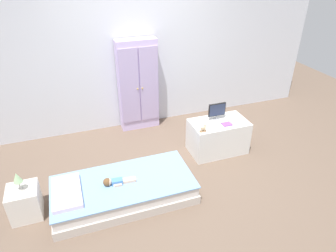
# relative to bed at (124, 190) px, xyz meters

# --- Properties ---
(ground_plane) EXTENTS (10.00, 10.00, 0.02)m
(ground_plane) POSITION_rel_bed_xyz_m (0.71, 0.27, -0.14)
(ground_plane) COLOR brown
(back_wall) EXTENTS (6.40, 0.05, 2.70)m
(back_wall) POSITION_rel_bed_xyz_m (0.71, 1.85, 1.22)
(back_wall) COLOR silver
(back_wall) RESTS_ON ground_plane
(bed) EXTENTS (1.70, 0.82, 0.26)m
(bed) POSITION_rel_bed_xyz_m (0.00, 0.00, 0.00)
(bed) COLOR beige
(bed) RESTS_ON ground_plane
(pillow) EXTENTS (0.32, 0.58, 0.05)m
(pillow) POSITION_rel_bed_xyz_m (-0.65, 0.00, 0.16)
(pillow) COLOR silver
(pillow) RESTS_ON bed
(doll) EXTENTS (0.39, 0.14, 0.10)m
(doll) POSITION_rel_bed_xyz_m (-0.12, -0.01, 0.17)
(doll) COLOR #4C84C6
(doll) RESTS_ON bed
(nightstand) EXTENTS (0.33, 0.33, 0.39)m
(nightstand) POSITION_rel_bed_xyz_m (-1.12, 0.10, 0.06)
(nightstand) COLOR silver
(nightstand) RESTS_ON ground_plane
(table_lamp) EXTENTS (0.10, 0.10, 0.23)m
(table_lamp) POSITION_rel_bed_xyz_m (-1.12, 0.10, 0.41)
(table_lamp) COLOR #B7B2AD
(table_lamp) RESTS_ON nightstand
(wardrobe) EXTENTS (0.65, 0.26, 1.52)m
(wardrobe) POSITION_rel_bed_xyz_m (0.64, 1.68, 0.63)
(wardrobe) COLOR silver
(wardrobe) RESTS_ON ground_plane
(tv_stand) EXTENTS (0.84, 0.49, 0.51)m
(tv_stand) POSITION_rel_bed_xyz_m (1.57, 0.56, 0.12)
(tv_stand) COLOR silver
(tv_stand) RESTS_ON ground_plane
(tv_monitor) EXTENTS (0.27, 0.10, 0.26)m
(tv_monitor) POSITION_rel_bed_xyz_m (1.56, 0.64, 0.52)
(tv_monitor) COLOR #99999E
(tv_monitor) RESTS_ON tv_stand
(rocking_horse_toy) EXTENTS (0.09, 0.04, 0.11)m
(rocking_horse_toy) POSITION_rel_bed_xyz_m (1.23, 0.39, 0.43)
(rocking_horse_toy) COLOR #8E6642
(rocking_horse_toy) RESTS_ON tv_stand
(book_purple) EXTENTS (0.14, 0.11, 0.02)m
(book_purple) POSITION_rel_bed_xyz_m (1.63, 0.45, 0.38)
(book_purple) COLOR #8E51B2
(book_purple) RESTS_ON tv_stand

